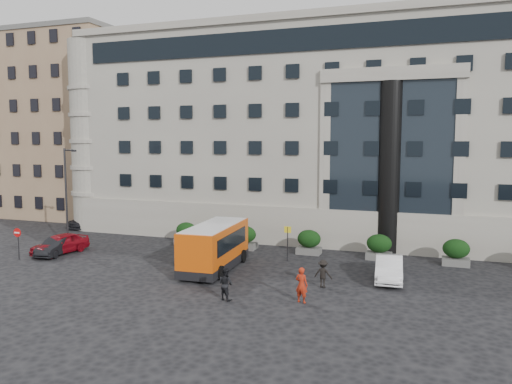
{
  "coord_description": "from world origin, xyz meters",
  "views": [
    {
      "loc": [
        15.0,
        -28.69,
        8.7
      ],
      "look_at": [
        3.41,
        4.15,
        5.0
      ],
      "focal_mm": 35.0,
      "sensor_mm": 36.0,
      "label": 1
    }
  ],
  "objects_px": {
    "street_lamp": "(67,195)",
    "pedestrian_a": "(302,285)",
    "hedge_e": "(456,252)",
    "parked_car_c": "(89,220)",
    "hedge_d": "(379,247)",
    "pedestrian_c": "(323,274)",
    "no_entry_sign": "(18,237)",
    "parked_car_b": "(56,246)",
    "hedge_a": "(186,233)",
    "pedestrian_b": "(225,284)",
    "red_truck": "(137,207)",
    "white_taxi": "(389,268)",
    "hedge_c": "(309,242)",
    "bus_stop_sign": "(288,237)",
    "minibus": "(215,245)",
    "hedge_b": "(245,237)",
    "parked_car_d": "(113,214)",
    "parked_car_a": "(60,244)"
  },
  "relations": [
    {
      "from": "street_lamp",
      "to": "pedestrian_a",
      "type": "height_order",
      "value": "street_lamp"
    },
    {
      "from": "hedge_e",
      "to": "parked_car_c",
      "type": "bearing_deg",
      "value": 172.92
    },
    {
      "from": "hedge_d",
      "to": "hedge_e",
      "type": "distance_m",
      "value": 5.2
    },
    {
      "from": "hedge_e",
      "to": "pedestrian_c",
      "type": "xyz_separation_m",
      "value": [
        -7.6,
        -8.18,
        -0.1
      ]
    },
    {
      "from": "street_lamp",
      "to": "no_entry_sign",
      "type": "height_order",
      "value": "street_lamp"
    },
    {
      "from": "parked_car_b",
      "to": "hedge_a",
      "type": "bearing_deg",
      "value": 32.22
    },
    {
      "from": "hedge_a",
      "to": "hedge_e",
      "type": "height_order",
      "value": "same"
    },
    {
      "from": "parked_car_b",
      "to": "pedestrian_b",
      "type": "distance_m",
      "value": 17.09
    },
    {
      "from": "red_truck",
      "to": "pedestrian_c",
      "type": "relative_size",
      "value": 3.37
    },
    {
      "from": "hedge_d",
      "to": "street_lamp",
      "type": "bearing_deg",
      "value": -168.47
    },
    {
      "from": "street_lamp",
      "to": "no_entry_sign",
      "type": "bearing_deg",
      "value": -104.72
    },
    {
      "from": "red_truck",
      "to": "parked_car_b",
      "type": "xyz_separation_m",
      "value": [
        3.4,
        -16.3,
        -0.78
      ]
    },
    {
      "from": "hedge_a",
      "to": "white_taxi",
      "type": "relative_size",
      "value": 0.4
    },
    {
      "from": "hedge_a",
      "to": "hedge_c",
      "type": "xyz_separation_m",
      "value": [
        10.4,
        0.0,
        0.0
      ]
    },
    {
      "from": "red_truck",
      "to": "pedestrian_c",
      "type": "height_order",
      "value": "red_truck"
    },
    {
      "from": "bus_stop_sign",
      "to": "parked_car_b",
      "type": "distance_m",
      "value": 17.47
    },
    {
      "from": "street_lamp",
      "to": "pedestrian_a",
      "type": "bearing_deg",
      "value": -17.38
    },
    {
      "from": "minibus",
      "to": "parked_car_c",
      "type": "bearing_deg",
      "value": 146.66
    },
    {
      "from": "hedge_e",
      "to": "red_truck",
      "type": "bearing_deg",
      "value": 163.09
    },
    {
      "from": "hedge_c",
      "to": "pedestrian_b",
      "type": "bearing_deg",
      "value": -98.06
    },
    {
      "from": "minibus",
      "to": "parked_car_c",
      "type": "distance_m",
      "value": 21.39
    },
    {
      "from": "parked_car_c",
      "to": "white_taxi",
      "type": "height_order",
      "value": "white_taxi"
    },
    {
      "from": "hedge_d",
      "to": "hedge_b",
      "type": "bearing_deg",
      "value": 180.0
    },
    {
      "from": "hedge_d",
      "to": "hedge_c",
      "type": "bearing_deg",
      "value": 180.0
    },
    {
      "from": "hedge_c",
      "to": "parked_car_d",
      "type": "xyz_separation_m",
      "value": [
        -23.4,
        8.2,
        -0.22
      ]
    },
    {
      "from": "hedge_a",
      "to": "hedge_d",
      "type": "relative_size",
      "value": 1.0
    },
    {
      "from": "white_taxi",
      "to": "pedestrian_c",
      "type": "height_order",
      "value": "pedestrian_c"
    },
    {
      "from": "hedge_a",
      "to": "pedestrian_c",
      "type": "bearing_deg",
      "value": -31.78
    },
    {
      "from": "parked_car_c",
      "to": "parked_car_d",
      "type": "distance_m",
      "value": 4.0
    },
    {
      "from": "no_entry_sign",
      "to": "pedestrian_b",
      "type": "distance_m",
      "value": 18.0
    },
    {
      "from": "parked_car_b",
      "to": "pedestrian_c",
      "type": "distance_m",
      "value": 20.75
    },
    {
      "from": "street_lamp",
      "to": "white_taxi",
      "type": "relative_size",
      "value": 1.75
    },
    {
      "from": "hedge_a",
      "to": "parked_car_b",
      "type": "bearing_deg",
      "value": -138.36
    },
    {
      "from": "hedge_e",
      "to": "white_taxi",
      "type": "relative_size",
      "value": 0.4
    },
    {
      "from": "bus_stop_sign",
      "to": "white_taxi",
      "type": "relative_size",
      "value": 0.55
    },
    {
      "from": "parked_car_a",
      "to": "parked_car_b",
      "type": "bearing_deg",
      "value": -80.06
    },
    {
      "from": "pedestrian_a",
      "to": "pedestrian_c",
      "type": "bearing_deg",
      "value": -87.06
    },
    {
      "from": "bus_stop_sign",
      "to": "minibus",
      "type": "distance_m",
      "value": 5.47
    },
    {
      "from": "bus_stop_sign",
      "to": "red_truck",
      "type": "distance_m",
      "value": 23.89
    },
    {
      "from": "hedge_b",
      "to": "parked_car_a",
      "type": "relative_size",
      "value": 0.4
    },
    {
      "from": "no_entry_sign",
      "to": "parked_car_c",
      "type": "distance_m",
      "value": 13.67
    },
    {
      "from": "street_lamp",
      "to": "red_truck",
      "type": "bearing_deg",
      "value": 101.58
    },
    {
      "from": "hedge_a",
      "to": "pedestrian_b",
      "type": "distance_m",
      "value": 14.97
    },
    {
      "from": "parked_car_a",
      "to": "hedge_a",
      "type": "bearing_deg",
      "value": 49.82
    },
    {
      "from": "no_entry_sign",
      "to": "red_truck",
      "type": "xyz_separation_m",
      "value": [
        -1.9,
        18.47,
        -0.22
      ]
    },
    {
      "from": "hedge_a",
      "to": "pedestrian_c",
      "type": "height_order",
      "value": "hedge_a"
    },
    {
      "from": "hedge_a",
      "to": "hedge_d",
      "type": "height_order",
      "value": "same"
    },
    {
      "from": "parked_car_d",
      "to": "parked_car_b",
      "type": "bearing_deg",
      "value": -65.56
    },
    {
      "from": "hedge_c",
      "to": "white_taxi",
      "type": "distance_m",
      "value": 8.3
    },
    {
      "from": "hedge_c",
      "to": "red_truck",
      "type": "xyz_separation_m",
      "value": [
        -21.3,
        9.63,
        0.5
      ]
    }
  ]
}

